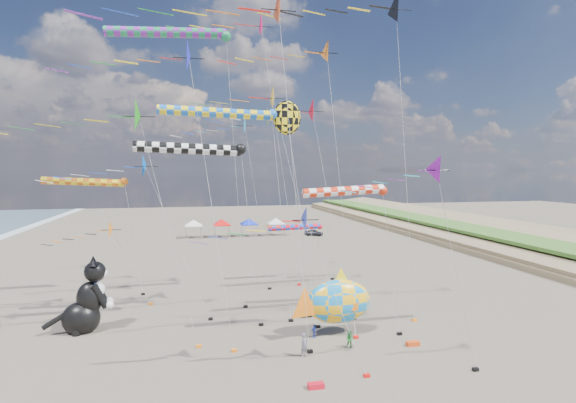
% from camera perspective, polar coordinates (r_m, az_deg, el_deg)
% --- Properties ---
extents(delta_kite_0, '(7.71, 1.82, 7.94)m').
position_cam_1_polar(delta_kite_0, '(42.45, -21.40, -3.67)').
color(delta_kite_0, orange).
rests_on(delta_kite_0, ground).
extents(delta_kite_1, '(10.70, 2.00, 22.14)m').
position_cam_1_polar(delta_kite_1, '(36.03, 2.24, 17.82)').
color(delta_kite_1, orange).
rests_on(delta_kite_1, ground).
extents(delta_kite_2, '(14.54, 2.38, 19.72)m').
position_cam_1_polar(delta_kite_2, '(38.91, -3.88, 12.93)').
color(delta_kite_2, yellow).
rests_on(delta_kite_2, ground).
extents(delta_kite_3, '(13.38, 2.56, 19.13)m').
position_cam_1_polar(delta_kite_3, '(42.33, 1.39, 11.34)').
color(delta_kite_3, red).
rests_on(delta_kite_3, ground).
extents(delta_kite_4, '(11.32, 2.15, 13.61)m').
position_cam_1_polar(delta_kite_4, '(36.34, -17.56, 3.91)').
color(delta_kite_4, blue).
rests_on(delta_kite_4, ground).
extents(delta_kite_5, '(12.70, 2.84, 25.80)m').
position_cam_1_polar(delta_kite_5, '(37.30, 11.56, 22.64)').
color(delta_kite_5, black).
rests_on(delta_kite_5, ground).
extents(delta_kite_6, '(14.07, 2.41, 23.15)m').
position_cam_1_polar(delta_kite_6, '(29.87, -5.78, 22.41)').
color(delta_kite_6, '#C94314').
rests_on(delta_kite_6, ground).
extents(delta_kite_7, '(9.13, 1.98, 17.64)m').
position_cam_1_polar(delta_kite_7, '(44.83, -6.57, 9.27)').
color(delta_kite_7, '#1F9ADE').
rests_on(delta_kite_7, ground).
extents(delta_kite_8, '(10.87, 2.27, 16.80)m').
position_cam_1_polar(delta_kite_8, '(30.93, -18.17, 9.73)').
color(delta_kite_8, '#1B9418').
rests_on(delta_kite_8, ground).
extents(delta_kite_9, '(17.56, 2.78, 28.35)m').
position_cam_1_polar(delta_kite_9, '(47.88, -5.86, 21.61)').
color(delta_kite_9, '#E20950').
rests_on(delta_kite_9, ground).
extents(delta_kite_10, '(9.85, 1.78, 10.25)m').
position_cam_1_polar(delta_kite_10, '(24.79, 0.21, -3.36)').
color(delta_kite_10, '#1B2FB8').
rests_on(delta_kite_10, ground).
extents(delta_kite_11, '(8.63, 1.78, 13.13)m').
position_cam_1_polar(delta_kite_11, '(26.54, 16.05, 3.27)').
color(delta_kite_11, '#831294').
rests_on(delta_kite_11, ground).
extents(delta_kite_12, '(11.20, 2.28, 20.76)m').
position_cam_1_polar(delta_kite_12, '(30.25, -14.87, 17.54)').
color(delta_kite_12, '#1F21DE').
rests_on(delta_kite_12, ground).
extents(windsock_0, '(8.85, 0.74, 11.46)m').
position_cam_1_polar(windsock_0, '(46.00, -24.03, 2.24)').
color(windsock_0, orange).
rests_on(windsock_0, ground).
extents(windsock_1, '(7.40, 0.61, 6.31)m').
position_cam_1_polar(windsock_1, '(48.70, 1.20, -3.33)').
color(windsock_1, red).
rests_on(windsock_1, ground).
extents(windsock_2, '(11.36, 0.88, 23.87)m').
position_cam_1_polar(windsock_2, '(40.48, -14.46, 19.92)').
color(windsock_2, '#178048').
rests_on(windsock_2, ground).
extents(windsock_3, '(7.58, 0.68, 11.05)m').
position_cam_1_polar(windsock_3, '(31.80, 7.70, 1.19)').
color(windsock_3, red).
rests_on(windsock_3, ground).
extents(windsock_4, '(10.24, 0.78, 16.87)m').
position_cam_1_polar(windsock_4, '(34.76, -8.42, 10.97)').
color(windsock_4, blue).
rests_on(windsock_4, ground).
extents(windsock_5, '(9.39, 0.83, 14.16)m').
position_cam_1_polar(windsock_5, '(34.01, -11.82, 6.48)').
color(windsock_5, black).
rests_on(windsock_5, ground).
extents(angelfish_kite, '(3.74, 3.02, 17.57)m').
position_cam_1_polar(angelfish_kite, '(35.54, -0.45, 10.38)').
color(angelfish_kite, yellow).
rests_on(angelfish_kite, ground).
extents(cat_inflatable, '(4.49, 2.76, 5.67)m').
position_cam_1_polar(cat_inflatable, '(37.59, -24.39, -10.73)').
color(cat_inflatable, black).
rests_on(cat_inflatable, ground).
extents(fish_inflatable, '(6.64, 3.14, 5.03)m').
position_cam_1_polar(fish_inflatable, '(34.02, 6.31, -12.48)').
color(fish_inflatable, '#1585CF').
rests_on(fish_inflatable, ground).
extents(person_adult, '(0.68, 0.61, 1.56)m').
position_cam_1_polar(person_adult, '(30.71, 2.08, -17.76)').
color(person_adult, slate).
rests_on(person_adult, ground).
extents(child_green, '(0.73, 0.66, 1.22)m').
position_cam_1_polar(child_green, '(32.35, 7.90, -16.96)').
color(child_green, '#227D2E').
rests_on(child_green, ground).
extents(child_blue, '(0.64, 0.45, 1.00)m').
position_cam_1_polar(child_blue, '(33.95, 3.33, -16.10)').
color(child_blue, '#3046B3').
rests_on(child_blue, ground).
extents(kite_bag_0, '(0.90, 0.44, 0.30)m').
position_cam_1_polar(kite_bag_0, '(44.21, 9.59, -11.82)').
color(kite_bag_0, '#1423D1').
rests_on(kite_bag_0, ground).
extents(kite_bag_1, '(0.90, 0.44, 0.30)m').
position_cam_1_polar(kite_bag_1, '(27.12, 3.57, -22.30)').
color(kite_bag_1, red).
rests_on(kite_bag_1, ground).
extents(kite_bag_2, '(0.90, 0.44, 0.30)m').
position_cam_1_polar(kite_bag_2, '(38.45, 2.32, -14.21)').
color(kite_bag_2, black).
rests_on(kite_bag_2, ground).
extents(kite_bag_3, '(0.90, 0.44, 0.30)m').
position_cam_1_polar(kite_bag_3, '(33.78, 15.57, -16.99)').
color(kite_bag_3, '#D84012').
rests_on(kite_bag_3, ground).
extents(tent_row, '(19.20, 4.20, 3.80)m').
position_cam_1_polar(tent_row, '(82.50, -6.69, -2.30)').
color(tent_row, white).
rests_on(tent_row, ground).
extents(parked_car, '(3.73, 2.90, 1.19)m').
position_cam_1_polar(parked_car, '(83.56, 3.29, -3.97)').
color(parked_car, '#26262D').
rests_on(parked_car, ground).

